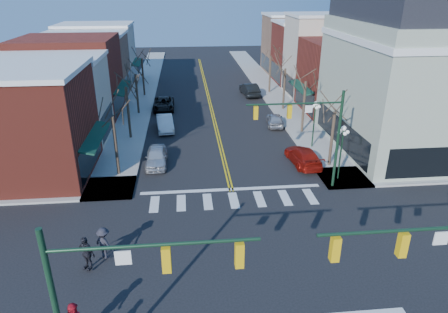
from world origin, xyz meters
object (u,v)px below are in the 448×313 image
object	(u,v)px
car_left_mid	(165,123)
pedestrian_dark_b	(104,243)
lamppost_midblock	(315,117)
car_right_mid	(275,120)
car_left_near	(156,157)
pedestrian_dark_a	(86,253)
car_left_far	(164,104)
victorian_corner	(415,74)
car_right_near	(303,156)
lamppost_corner	(342,144)
car_right_far	(250,89)

from	to	relation	value
car_left_mid	pedestrian_dark_b	xyz separation A→B (m)	(-2.45, -20.68, 0.33)
lamppost_midblock	car_right_mid	bearing A→B (deg)	107.46
pedestrian_dark_b	lamppost_midblock	bearing A→B (deg)	-103.73
car_left_near	pedestrian_dark_a	world-z (taller)	pedestrian_dark_a
car_left_mid	car_right_mid	bearing A→B (deg)	-5.04
car_right_mid	car_left_far	bearing A→B (deg)	-24.25
victorian_corner	lamppost_midblock	bearing A→B (deg)	176.55
lamppost_midblock	pedestrian_dark_b	bearing A→B (deg)	-137.55
car_left_mid	pedestrian_dark_a	bearing A→B (deg)	-104.61
car_left_mid	pedestrian_dark_a	xyz separation A→B (m)	(-3.20, -21.51, 0.37)
car_right_near	pedestrian_dark_a	size ratio (longest dim) A/B	2.55
lamppost_corner	car_left_near	bearing A→B (deg)	163.15
lamppost_corner	car_right_far	size ratio (longest dim) A/B	0.87
car_right_near	car_right_far	xyz separation A→B (m)	(-0.90, 22.26, 0.12)
car_left_near	pedestrian_dark_b	world-z (taller)	pedestrian_dark_b
victorian_corner	car_left_far	xyz separation A→B (m)	(-22.10, 13.90, -5.95)
car_left_far	car_right_mid	distance (m)	13.70
lamppost_midblock	pedestrian_dark_b	xyz separation A→B (m)	(-15.83, -14.48, -1.90)
lamppost_corner	car_left_mid	xyz separation A→B (m)	(-13.38, 12.70, -2.23)
car_right_near	car_right_far	bearing A→B (deg)	-92.11
victorian_corner	car_left_mid	size ratio (longest dim) A/B	3.22
lamppost_midblock	car_right_mid	xyz separation A→B (m)	(-2.02, 6.42, -2.30)
car_left_mid	car_left_far	distance (m)	7.22
victorian_corner	car_right_near	distance (m)	12.07
victorian_corner	lamppost_midblock	xyz separation A→B (m)	(-8.30, 0.50, -3.70)
lamppost_midblock	victorian_corner	bearing A→B (deg)	-3.45
car_right_mid	pedestrian_dark_b	xyz separation A→B (m)	(-13.81, -20.90, 0.39)
car_right_near	car_left_mid	bearing A→B (deg)	-43.95
car_left_near	car_right_mid	distance (m)	14.66
car_left_near	pedestrian_dark_a	size ratio (longest dim) A/B	2.24
pedestrian_dark_a	pedestrian_dark_b	xyz separation A→B (m)	(0.75, 0.83, -0.04)
car_right_near	pedestrian_dark_b	world-z (taller)	pedestrian_dark_b
car_left_far	car_left_mid	bearing A→B (deg)	-87.00
car_right_mid	car_right_far	size ratio (longest dim) A/B	0.79
car_left_far	car_right_mid	size ratio (longest dim) A/B	1.30
lamppost_corner	car_left_mid	distance (m)	18.58
pedestrian_dark_b	car_right_near	bearing A→B (deg)	-107.78
car_right_near	car_right_mid	bearing A→B (deg)	-93.13
car_left_mid	car_left_far	xyz separation A→B (m)	(-0.42, 7.20, -0.02)
car_right_mid	car_right_far	world-z (taller)	car_right_far
lamppost_corner	pedestrian_dark_b	xyz separation A→B (m)	(-15.83, -7.98, -1.90)
car_left_far	pedestrian_dark_b	world-z (taller)	pedestrian_dark_b
car_left_near	car_left_mid	bearing A→B (deg)	87.16
lamppost_corner	pedestrian_dark_b	size ratio (longest dim) A/B	2.38
car_right_far	pedestrian_dark_b	distance (m)	35.87
car_left_mid	pedestrian_dark_b	size ratio (longest dim) A/B	2.43
car_left_far	pedestrian_dark_b	xyz separation A→B (m)	(-2.03, -27.88, 0.35)
lamppost_corner	car_right_far	bearing A→B (deg)	96.06
car_left_far	car_right_far	size ratio (longest dim) A/B	1.03
lamppost_corner	car_right_mid	bearing A→B (deg)	98.88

